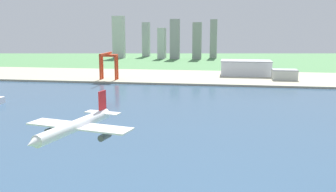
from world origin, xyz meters
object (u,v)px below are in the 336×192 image
at_px(warehouse_main, 246,68).
at_px(warehouse_annex, 284,74).
at_px(airplane_landing, 76,126).
at_px(port_crane_red, 108,60).

xyz_separation_m(warehouse_main, warehouse_annex, (47.83, -38.59, -3.79)).
bearing_deg(airplane_landing, warehouse_main, 80.79).
bearing_deg(warehouse_main, warehouse_annex, -38.90).
bearing_deg(warehouse_annex, port_crane_red, -170.75).
relative_size(airplane_landing, port_crane_red, 0.93).
relative_size(warehouse_main, warehouse_annex, 2.21).
relative_size(port_crane_red, warehouse_main, 0.63).
bearing_deg(warehouse_annex, airplane_landing, -106.58).
relative_size(airplane_landing, warehouse_annex, 1.29).
distance_m(warehouse_main, warehouse_annex, 61.58).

